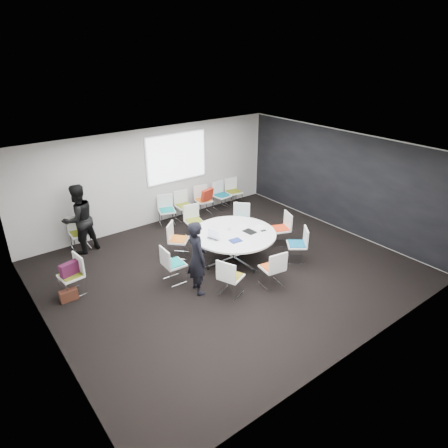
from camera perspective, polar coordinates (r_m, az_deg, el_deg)
room_shell at (r=8.96m, az=1.02°, el=1.30°), size 8.08×7.08×2.88m
conference_table at (r=9.75m, az=1.40°, el=-2.37°), size 2.05×2.05×0.73m
projection_screen at (r=11.89m, az=-6.76°, el=9.40°), size 1.90×0.03×1.35m
chair_ring_a at (r=10.69m, az=8.05°, el=-1.51°), size 0.58×0.59×0.88m
chair_ring_b at (r=11.12m, az=2.41°, el=-0.20°), size 0.64×0.64×0.88m
chair_ring_c at (r=11.04m, az=-4.27°, el=-0.44°), size 0.53×0.53×0.88m
chair_ring_d at (r=10.08m, az=-6.51°, el=-3.13°), size 0.64×0.64×0.88m
chair_ring_e at (r=9.06m, az=-7.18°, el=-6.62°), size 0.47×0.48×0.88m
chair_ring_f at (r=8.55m, az=0.93°, el=-8.51°), size 0.59×0.59×0.88m
chair_ring_g at (r=8.91m, az=6.88°, el=-7.19°), size 0.53×0.52×0.88m
chair_ring_h at (r=9.95m, az=10.34°, el=-3.78°), size 0.64×0.64×0.88m
chair_back_a at (r=11.84m, az=-8.12°, el=1.16°), size 0.58×0.57×0.88m
chair_back_b at (r=12.11m, az=-5.70°, el=1.85°), size 0.49×0.48×0.88m
chair_back_c at (r=12.49m, az=-2.97°, el=2.67°), size 0.52×0.51×0.88m
chair_back_d at (r=12.85m, az=-0.32°, el=3.36°), size 0.49×0.48×0.88m
chair_back_e at (r=13.18m, az=1.36°, el=3.91°), size 0.53×0.52×0.88m
chair_spare_left at (r=9.17m, az=-20.79°, el=-7.82°), size 0.50×0.51×0.88m
chair_person_back at (r=11.00m, az=-19.83°, el=-2.05°), size 0.48×0.47×0.88m
person_main at (r=8.40m, az=-3.87°, el=-4.82°), size 0.50×0.67×1.65m
person_back at (r=10.60m, az=-20.03°, el=0.66°), size 1.02×0.88×1.81m
laptop at (r=9.39m, az=-1.38°, el=-1.98°), size 0.28×0.35×0.02m
laptop_lid at (r=9.30m, az=-1.52°, el=-1.43°), size 0.10×0.29×0.22m
notebook_black at (r=9.71m, az=3.69°, el=-1.09°), size 0.24×0.32×0.02m
tablet_folio at (r=9.26m, az=1.65°, el=-2.37°), size 0.28×0.22×0.03m
papers_right at (r=10.04m, az=2.75°, el=-0.20°), size 0.37×0.34×0.00m
papers_front at (r=9.97m, az=5.02°, el=-0.46°), size 0.35×0.29×0.00m
cup at (r=9.77m, az=0.73°, el=-0.64°), size 0.08×0.08×0.09m
phone at (r=9.80m, az=5.65°, el=-0.95°), size 0.15×0.09×0.01m
maroon_bag at (r=8.99m, az=-21.21°, el=-5.99°), size 0.42×0.24×0.28m
brown_bag at (r=9.07m, az=-21.29°, el=-9.45°), size 0.36×0.17×0.24m
red_jacket at (r=12.16m, az=-2.41°, el=4.20°), size 0.46×0.25×0.36m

